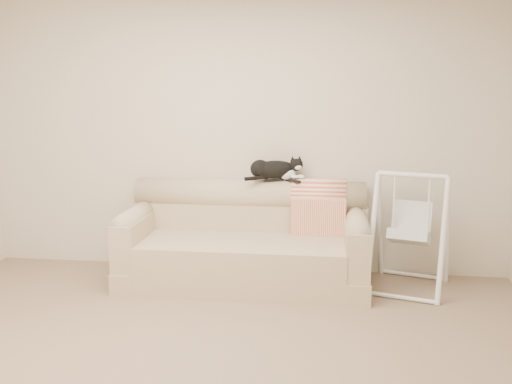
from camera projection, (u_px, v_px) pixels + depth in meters
The scene contains 8 objects.
ground_plane at pixel (197, 363), 3.69m from camera, with size 5.00×5.00×0.00m, color #7C644E.
room_shell at pixel (192, 126), 3.40m from camera, with size 5.04×4.04×2.60m.
sofa at pixel (245, 244), 5.19m from camera, with size 2.20×0.93×0.90m.
remote_a at pixel (274, 180), 5.28m from camera, with size 0.19×0.11×0.03m.
remote_b at pixel (293, 181), 5.23m from camera, with size 0.15×0.16×0.02m.
tuxedo_cat at pixel (275, 169), 5.26m from camera, with size 0.55×0.35×0.22m.
throw_blanket at pixel (319, 200), 5.26m from camera, with size 0.49×0.38×0.58m.
baby_swing at pixel (410, 231), 4.97m from camera, with size 0.80×0.83×1.04m.
Camera 1 is at (0.81, -3.34, 1.77)m, focal length 40.00 mm.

